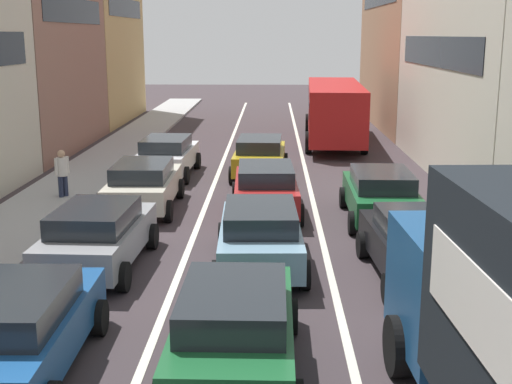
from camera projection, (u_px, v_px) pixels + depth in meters
The scene contains 16 objects.
sidewalk_left at pixel (75, 182), 24.40m from camera, with size 2.60×64.00×0.14m, color #A7A7A7.
lane_stripe_left at pixel (214, 185), 24.30m from camera, with size 0.16×60.00×0.01m, color silver.
lane_stripe_right at pixel (309, 185), 24.22m from camera, with size 0.16×60.00×0.01m, color silver.
building_row_right at pixel (508, 31), 27.45m from camera, with size 7.20×43.90×13.70m.
sedan_centre_lane_second at pixel (235, 326), 10.61m from camera, with size 2.09×4.32×1.49m.
wagon_left_lane_second at pixel (16, 328), 10.54m from camera, with size 2.13×4.33×1.49m.
hatchback_centre_lane_third at pixel (260, 234), 15.53m from camera, with size 2.17×4.35×1.49m.
sedan_left_lane_third at pixel (98, 235), 15.46m from camera, with size 2.18×4.36×1.49m.
coupe_centre_lane_fourth at pixel (266, 187), 20.25m from camera, with size 2.17×4.36×1.49m.
sedan_left_lane_fourth at pixel (144, 184), 20.70m from camera, with size 2.11×4.33×1.49m.
sedan_centre_lane_fifth at pixel (260, 156), 25.60m from camera, with size 2.18×4.36×1.49m.
sedan_left_lane_fifth at pixel (167, 155), 25.68m from camera, with size 2.19×4.36×1.49m.
sedan_right_lane_behind_truck at pixel (418, 244), 14.76m from camera, with size 2.25×4.39×1.49m.
wagon_right_lane_far at pixel (381, 194), 19.44m from camera, with size 2.11×4.33×1.49m.
bus_mid_queue_primary at pixel (334, 107), 33.34m from camera, with size 3.18×10.61×2.90m.
pedestrian_near_kerb at pixel (62, 172), 21.78m from camera, with size 0.36×0.45×1.66m.
Camera 1 is at (0.38, -3.69, 5.24)m, focal length 47.74 mm.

